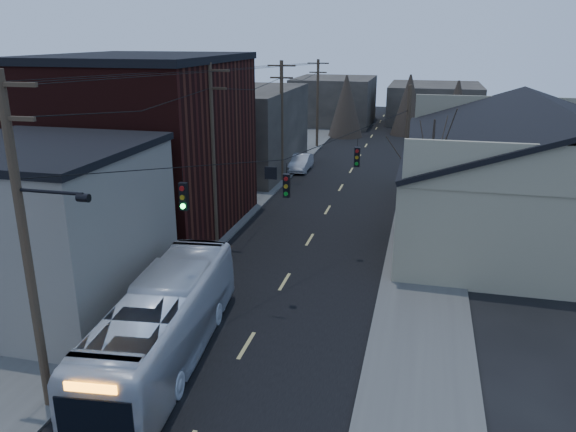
{
  "coord_description": "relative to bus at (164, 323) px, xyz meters",
  "views": [
    {
      "loc": [
        6.05,
        -9.98,
        11.34
      ],
      "look_at": [
        -0.09,
        15.07,
        3.0
      ],
      "focal_mm": 35.0,
      "sensor_mm": 36.0,
      "label": 1
    }
  ],
  "objects": [
    {
      "name": "building_far_left",
      "position": [
        -3.47,
        58.64,
        1.49
      ],
      "size": [
        10.0,
        12.0,
        6.0
      ],
      "primitive_type": "cube",
      "color": "#2C2723",
      "rests_on": "ground"
    },
    {
      "name": "bus",
      "position": [
        0.0,
        0.0,
        0.0
      ],
      "size": [
        3.62,
        11.07,
        3.03
      ],
      "primitive_type": "imported",
      "rotation": [
        0.0,
        0.0,
        3.24
      ],
      "color": "silver",
      "rests_on": "ground"
    },
    {
      "name": "building_brick",
      "position": [
        -7.47,
        13.64,
        3.49
      ],
      "size": [
        10.0,
        12.0,
        10.0
      ],
      "primitive_type": "cube",
      "color": "black",
      "rests_on": "ground"
    },
    {
      "name": "building_clapboard",
      "position": [
        -6.47,
        2.64,
        1.99
      ],
      "size": [
        8.0,
        8.0,
        7.0
      ],
      "primitive_type": "cube",
      "color": "slate",
      "rests_on": "ground"
    },
    {
      "name": "road_surface",
      "position": [
        2.53,
        23.64,
        -1.5
      ],
      "size": [
        9.0,
        110.0,
        0.02
      ],
      "primitive_type": "cube",
      "color": "black",
      "rests_on": "ground"
    },
    {
      "name": "building_far_right",
      "position": [
        9.53,
        63.64,
        0.99
      ],
      "size": [
        12.0,
        14.0,
        5.0
      ],
      "primitive_type": "cube",
      "color": "#2C2723",
      "rests_on": "ground"
    },
    {
      "name": "sidewalk_right",
      "position": [
        9.03,
        23.64,
        -1.45
      ],
      "size": [
        4.0,
        110.0,
        0.12
      ],
      "primitive_type": "cube",
      "color": "#474744",
      "rests_on": "ground"
    },
    {
      "name": "utility_lines",
      "position": [
        -0.58,
        17.79,
        3.44
      ],
      "size": [
        11.24,
        45.28,
        10.5
      ],
      "color": "#382B1E",
      "rests_on": "ground"
    },
    {
      "name": "sidewalk_left",
      "position": [
        -3.97,
        23.64,
        -1.45
      ],
      "size": [
        4.0,
        110.0,
        0.12
      ],
      "primitive_type": "cube",
      "color": "#474744",
      "rests_on": "ground"
    },
    {
      "name": "warehouse",
      "position": [
        15.53,
        18.64,
        1.18
      ],
      "size": [
        16.16,
        20.6,
        7.73
      ],
      "color": "gray",
      "rests_on": "ground"
    },
    {
      "name": "parked_car",
      "position": [
        -1.77,
        30.63,
        -0.81
      ],
      "size": [
        1.52,
        4.28,
        1.41
      ],
      "primitive_type": "imported",
      "rotation": [
        0.0,
        0.0,
        0.01
      ],
      "color": "#B6B8BF",
      "rests_on": "ground"
    },
    {
      "name": "building_left_far",
      "position": [
        -6.97,
        29.64,
        1.99
      ],
      "size": [
        9.0,
        14.0,
        7.0
      ],
      "primitive_type": "cube",
      "color": "#2C2723",
      "rests_on": "ground"
    },
    {
      "name": "bare_tree",
      "position": [
        9.03,
        13.64,
        2.09
      ],
      "size": [
        0.4,
        0.4,
        7.2
      ],
      "primitive_type": "cone",
      "color": "black",
      "rests_on": "ground"
    }
  ]
}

